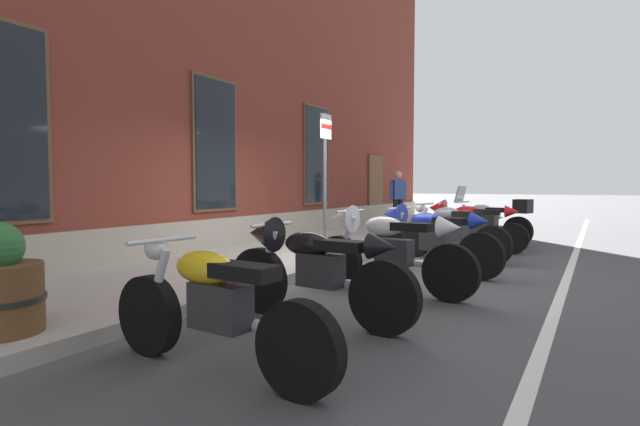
{
  "coord_description": "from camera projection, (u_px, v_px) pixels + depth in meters",
  "views": [
    {
      "loc": [
        -7.25,
        -3.57,
        1.33
      ],
      "look_at": [
        0.04,
        0.52,
        0.87
      ],
      "focal_mm": 27.97,
      "sensor_mm": 36.0,
      "label": 1
    }
  ],
  "objects": [
    {
      "name": "motorcycle_white_sport",
      "position": [
        385.0,
        246.0,
        6.15
      ],
      "size": [
        0.62,
        2.21,
        1.08
      ],
      "color": "black",
      "rests_on": "ground_plane"
    },
    {
      "name": "ground_plane",
      "position": [
        347.0,
        267.0,
        8.14
      ],
      "size": [
        140.0,
        140.0,
        0.0
      ],
      "primitive_type": "plane",
      "color": "#424244"
    },
    {
      "name": "motorcycle_red_sport",
      "position": [
        468.0,
        223.0,
        10.03
      ],
      "size": [
        0.62,
        2.14,
        1.04
      ],
      "color": "black",
      "rests_on": "ground_plane"
    },
    {
      "name": "motorcycle_yellow_naked",
      "position": [
        214.0,
        308.0,
        3.49
      ],
      "size": [
        0.62,
        2.1,
        0.94
      ],
      "color": "black",
      "rests_on": "ground_plane"
    },
    {
      "name": "motorcycle_silver_touring",
      "position": [
        490.0,
        220.0,
        11.34
      ],
      "size": [
        0.89,
        2.12,
        1.32
      ],
      "color": "black",
      "rests_on": "ground_plane"
    },
    {
      "name": "sidewalk",
      "position": [
        276.0,
        256.0,
        8.82
      ],
      "size": [
        29.06,
        2.79,
        0.15
      ],
      "primitive_type": "cube",
      "color": "gray",
      "rests_on": "ground_plane"
    },
    {
      "name": "lane_stripe",
      "position": [
        564.0,
        286.0,
        6.57
      ],
      "size": [
        29.06,
        0.12,
        0.01
      ],
      "primitive_type": "cube",
      "color": "silver",
      "rests_on": "ground_plane"
    },
    {
      "name": "motorcycle_black_sport",
      "position": [
        310.0,
        265.0,
        4.84
      ],
      "size": [
        0.62,
        2.15,
        1.01
      ],
      "color": "black",
      "rests_on": "ground_plane"
    },
    {
      "name": "motorcycle_grey_naked",
      "position": [
        451.0,
        233.0,
        8.78
      ],
      "size": [
        0.76,
        2.13,
        1.01
      ],
      "color": "black",
      "rests_on": "ground_plane"
    },
    {
      "name": "motorcycle_blue_sport",
      "position": [
        428.0,
        236.0,
        7.52
      ],
      "size": [
        0.73,
        2.17,
        1.05
      ],
      "color": "black",
      "rests_on": "ground_plane"
    },
    {
      "name": "pedestrian_blue_top",
      "position": [
        398.0,
        196.0,
        14.14
      ],
      "size": [
        0.53,
        0.37,
        1.59
      ],
      "color": "black",
      "rests_on": "sidewalk"
    },
    {
      "name": "brick_pub_facade",
      "position": [
        81.0,
        11.0,
        11.07
      ],
      "size": [
        23.06,
        7.7,
        10.43
      ],
      "color": "maroon",
      "rests_on": "ground_plane"
    },
    {
      "name": "parking_sign",
      "position": [
        325.0,
        162.0,
        8.95
      ],
      "size": [
        0.36,
        0.07,
        2.49
      ],
      "color": "#4C4C51",
      "rests_on": "sidewalk"
    }
  ]
}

